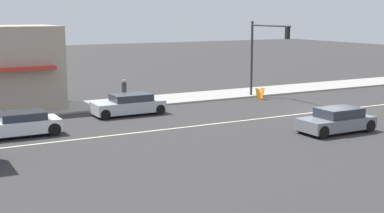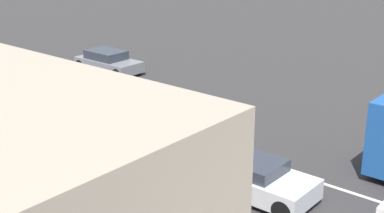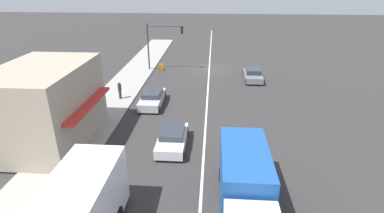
{
  "view_description": "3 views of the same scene",
  "coord_description": "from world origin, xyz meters",
  "px_view_note": "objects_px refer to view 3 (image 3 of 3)",
  "views": [
    {
      "loc": [
        -25.94,
        24.4,
        6.31
      ],
      "look_at": [
        0.25,
        10.16,
        1.09
      ],
      "focal_mm": 50.0,
      "sensor_mm": 36.0,
      "label": 1
    },
    {
      "loc": [
        15.56,
        27.9,
        8.49
      ],
      "look_at": [
        -0.26,
        14.68,
        1.39
      ],
      "focal_mm": 50.0,
      "sensor_mm": 36.0,
      "label": 2
    },
    {
      "loc": [
        -0.43,
        37.15,
        10.86
      ],
      "look_at": [
        1.09,
        15.78,
        1.53
      ],
      "focal_mm": 28.0,
      "sensor_mm": 36.0,
      "label": 3
    }
  ],
  "objects_px": {
    "delivery_truck": "(246,185)",
    "suv_grey": "(253,75)",
    "traffic_signal_main": "(159,39)",
    "sedan_silver": "(152,98)",
    "warning_aframe_sign": "(161,67)",
    "pedestrian": "(120,90)",
    "van_white": "(172,138)"
  },
  "relations": [
    {
      "from": "delivery_truck",
      "to": "warning_aframe_sign",
      "type": "bearing_deg",
      "value": -70.94
    },
    {
      "from": "sedan_silver",
      "to": "warning_aframe_sign",
      "type": "bearing_deg",
      "value": -84.55
    },
    {
      "from": "pedestrian",
      "to": "warning_aframe_sign",
      "type": "bearing_deg",
      "value": -102.98
    },
    {
      "from": "sedan_silver",
      "to": "delivery_truck",
      "type": "bearing_deg",
      "value": 118.95
    },
    {
      "from": "pedestrian",
      "to": "sedan_silver",
      "type": "height_order",
      "value": "pedestrian"
    },
    {
      "from": "traffic_signal_main",
      "to": "sedan_silver",
      "type": "distance_m",
      "value": 11.61
    },
    {
      "from": "pedestrian",
      "to": "warning_aframe_sign",
      "type": "relative_size",
      "value": 2.04
    },
    {
      "from": "traffic_signal_main",
      "to": "van_white",
      "type": "bearing_deg",
      "value": 102.12
    },
    {
      "from": "warning_aframe_sign",
      "to": "delivery_truck",
      "type": "height_order",
      "value": "delivery_truck"
    },
    {
      "from": "van_white",
      "to": "pedestrian",
      "type": "bearing_deg",
      "value": -53.32
    },
    {
      "from": "traffic_signal_main",
      "to": "suv_grey",
      "type": "distance_m",
      "value": 12.02
    },
    {
      "from": "delivery_truck",
      "to": "suv_grey",
      "type": "bearing_deg",
      "value": -97.62
    },
    {
      "from": "traffic_signal_main",
      "to": "pedestrian",
      "type": "xyz_separation_m",
      "value": [
        2.17,
        10.1,
        -2.88
      ]
    },
    {
      "from": "suv_grey",
      "to": "sedan_silver",
      "type": "relative_size",
      "value": 0.94
    },
    {
      "from": "traffic_signal_main",
      "to": "van_white",
      "type": "xyz_separation_m",
      "value": [
        -3.92,
        18.28,
        -3.28
      ]
    },
    {
      "from": "traffic_signal_main",
      "to": "delivery_truck",
      "type": "relative_size",
      "value": 0.75
    },
    {
      "from": "pedestrian",
      "to": "sedan_silver",
      "type": "relative_size",
      "value": 0.38
    },
    {
      "from": "pedestrian",
      "to": "van_white",
      "type": "xyz_separation_m",
      "value": [
        -6.1,
        8.19,
        -0.4
      ]
    },
    {
      "from": "delivery_truck",
      "to": "suv_grey",
      "type": "relative_size",
      "value": 1.8
    },
    {
      "from": "suv_grey",
      "to": "sedan_silver",
      "type": "distance_m",
      "value": 12.75
    },
    {
      "from": "pedestrian",
      "to": "sedan_silver",
      "type": "bearing_deg",
      "value": 163.33
    },
    {
      "from": "traffic_signal_main",
      "to": "delivery_truck",
      "type": "bearing_deg",
      "value": 109.05
    },
    {
      "from": "traffic_signal_main",
      "to": "delivery_truck",
      "type": "xyz_separation_m",
      "value": [
        -8.32,
        24.1,
        -2.43
      ]
    },
    {
      "from": "delivery_truck",
      "to": "traffic_signal_main",
      "type": "bearing_deg",
      "value": -70.95
    },
    {
      "from": "delivery_truck",
      "to": "van_white",
      "type": "height_order",
      "value": "delivery_truck"
    },
    {
      "from": "delivery_truck",
      "to": "suv_grey",
      "type": "xyz_separation_m",
      "value": [
        -2.8,
        -20.93,
        -0.83
      ]
    },
    {
      "from": "pedestrian",
      "to": "delivery_truck",
      "type": "xyz_separation_m",
      "value": [
        -10.5,
        14.01,
        0.45
      ]
    },
    {
      "from": "pedestrian",
      "to": "warning_aframe_sign",
      "type": "height_order",
      "value": "pedestrian"
    },
    {
      "from": "warning_aframe_sign",
      "to": "van_white",
      "type": "relative_size",
      "value": 0.2
    },
    {
      "from": "traffic_signal_main",
      "to": "sedan_silver",
      "type": "xyz_separation_m",
      "value": [
        -1.12,
        11.08,
        -3.26
      ]
    },
    {
      "from": "suv_grey",
      "to": "traffic_signal_main",
      "type": "bearing_deg",
      "value": -15.92
    },
    {
      "from": "pedestrian",
      "to": "delivery_truck",
      "type": "relative_size",
      "value": 0.23
    }
  ]
}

